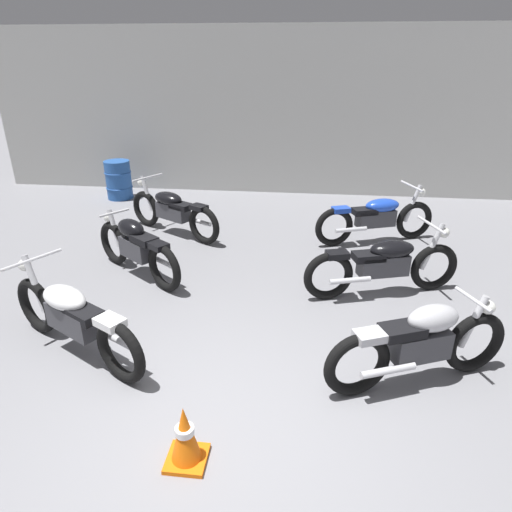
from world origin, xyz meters
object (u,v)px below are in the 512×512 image
object	(u,v)px
motorcycle_right_row_1	(384,264)
motorcycle_right_row_2	(376,217)
motorcycle_left_row_0	(73,317)
motorcycle_left_row_2	(173,210)
motorcycle_left_row_1	(136,247)
traffic_cone	(185,436)
oil_drum	(119,180)
motorcycle_right_row_0	(421,343)

from	to	relation	value
motorcycle_right_row_1	motorcycle_right_row_2	xyz separation A→B (m)	(0.13, 1.91, 0.00)
motorcycle_left_row_0	motorcycle_right_row_1	xyz separation A→B (m)	(3.45, 1.75, 0.00)
motorcycle_left_row_2	motorcycle_left_row_0	bearing A→B (deg)	-90.22
motorcycle_left_row_1	motorcycle_left_row_2	xyz separation A→B (m)	(0.03, 1.71, -0.01)
traffic_cone	oil_drum	bearing A→B (deg)	115.97
motorcycle_left_row_1	motorcycle_right_row_0	xyz separation A→B (m)	(3.56, -1.97, 0.00)
motorcycle_left_row_0	motorcycle_right_row_0	xyz separation A→B (m)	(3.54, -0.06, 0.01)
motorcycle_left_row_2	traffic_cone	world-z (taller)	motorcycle_left_row_2
motorcycle_left_row_1	oil_drum	distance (m)	4.19
oil_drum	traffic_cone	bearing A→B (deg)	-64.03
motorcycle_left_row_2	motorcycle_right_row_2	size ratio (longest dim) A/B	0.93
motorcycle_left_row_0	motorcycle_right_row_1	bearing A→B (deg)	26.93
motorcycle_right_row_1	oil_drum	xyz separation A→B (m)	(-5.29, 3.93, -0.03)
motorcycle_left_row_0	motorcycle_right_row_0	distance (m)	3.54
motorcycle_left_row_2	oil_drum	size ratio (longest dim) A/B	2.26
motorcycle_right_row_0	motorcycle_right_row_1	distance (m)	1.81
motorcycle_left_row_0	motorcycle_left_row_1	bearing A→B (deg)	90.47
motorcycle_left_row_1	motorcycle_right_row_2	bearing A→B (deg)	26.04
motorcycle_left_row_2	oil_drum	world-z (taller)	motorcycle_left_row_2
motorcycle_left_row_1	motorcycle_right_row_0	world-z (taller)	same
oil_drum	motorcycle_right_row_0	bearing A→B (deg)	-46.83
motorcycle_left_row_1	motorcycle_left_row_2	size ratio (longest dim) A/B	0.86
motorcycle_left_row_2	oil_drum	bearing A→B (deg)	132.01
motorcycle_left_row_2	motorcycle_right_row_1	world-z (taller)	same
motorcycle_left_row_2	motorcycle_left_row_1	bearing A→B (deg)	-91.00
motorcycle_right_row_0	oil_drum	distance (m)	7.87
motorcycle_right_row_0	traffic_cone	world-z (taller)	motorcycle_right_row_0
motorcycle_left_row_1	motorcycle_left_row_0	bearing A→B (deg)	-89.53
motorcycle_right_row_0	oil_drum	xyz separation A→B (m)	(-5.38, 5.74, -0.03)
motorcycle_left_row_1	motorcycle_right_row_2	xyz separation A→B (m)	(3.60, 1.76, -0.01)
motorcycle_left_row_1	oil_drum	world-z (taller)	motorcycle_left_row_1
motorcycle_left_row_2	motorcycle_right_row_0	size ratio (longest dim) A/B	1.03
motorcycle_right_row_1	motorcycle_right_row_2	size ratio (longest dim) A/B	1.02
motorcycle_right_row_0	oil_drum	world-z (taller)	motorcycle_right_row_0
motorcycle_left_row_2	motorcycle_right_row_2	bearing A→B (deg)	0.72
motorcycle_right_row_1	traffic_cone	world-z (taller)	motorcycle_right_row_1
motorcycle_left_row_1	motorcycle_right_row_2	distance (m)	4.00
motorcycle_left_row_0	motorcycle_right_row_1	world-z (taller)	same
motorcycle_right_row_0	motorcycle_right_row_2	world-z (taller)	motorcycle_right_row_2
oil_drum	motorcycle_right_row_2	bearing A→B (deg)	-20.41
motorcycle_right_row_0	motorcycle_right_row_1	world-z (taller)	motorcycle_right_row_1
motorcycle_left_row_1	motorcycle_right_row_0	bearing A→B (deg)	-28.93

